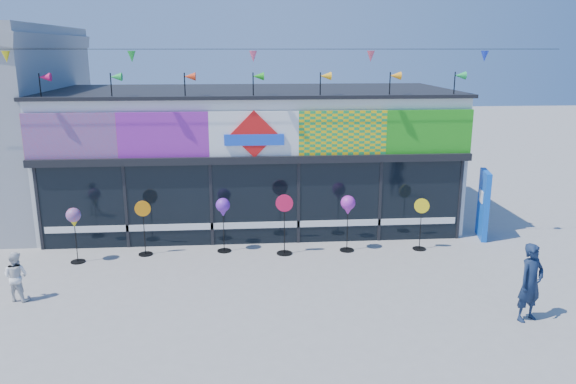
{
  "coord_description": "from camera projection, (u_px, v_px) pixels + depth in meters",
  "views": [
    {
      "loc": [
        -0.29,
        -11.52,
        5.33
      ],
      "look_at": [
        0.8,
        2.0,
        1.84
      ],
      "focal_mm": 35.0,
      "sensor_mm": 36.0,
      "label": 1
    }
  ],
  "objects": [
    {
      "name": "spinner_3",
      "position": [
        284.0,
        223.0,
        14.76
      ],
      "size": [
        0.46,
        0.42,
        1.63
      ],
      "color": "black",
      "rests_on": "ground"
    },
    {
      "name": "spinner_2",
      "position": [
        223.0,
        209.0,
        14.87
      ],
      "size": [
        0.38,
        0.38,
        1.49
      ],
      "color": "black",
      "rests_on": "ground"
    },
    {
      "name": "spinner_0",
      "position": [
        74.0,
        219.0,
        14.1
      ],
      "size": [
        0.37,
        0.37,
        1.45
      ],
      "color": "black",
      "rests_on": "ground"
    },
    {
      "name": "child",
      "position": [
        16.0,
        276.0,
        12.09
      ],
      "size": [
        0.6,
        0.43,
        1.1
      ],
      "primitive_type": "imported",
      "rotation": [
        0.0,
        0.0,
        2.89
      ],
      "color": "silver",
      "rests_on": "ground"
    },
    {
      "name": "blue_sign",
      "position": [
        483.0,
        204.0,
        16.05
      ],
      "size": [
        0.36,
        0.99,
        1.96
      ],
      "rotation": [
        0.0,
        0.0,
        -0.22
      ],
      "color": "blue",
      "rests_on": "ground"
    },
    {
      "name": "spinner_4",
      "position": [
        348.0,
        207.0,
        14.91
      ],
      "size": [
        0.39,
        0.39,
        1.54
      ],
      "color": "black",
      "rests_on": "ground"
    },
    {
      "name": "ground",
      "position": [
        259.0,
        295.0,
        12.47
      ],
      "size": [
        80.0,
        80.0,
        0.0
      ],
      "primitive_type": "plane",
      "color": "gray",
      "rests_on": "ground"
    },
    {
      "name": "kite_shop",
      "position": [
        253.0,
        155.0,
        17.69
      ],
      "size": [
        16.0,
        5.7,
        5.31
      ],
      "color": "silver",
      "rests_on": "ground"
    },
    {
      "name": "spinner_1",
      "position": [
        144.0,
        227.0,
        14.72
      ],
      "size": [
        0.42,
        0.38,
        1.48
      ],
      "color": "black",
      "rests_on": "ground"
    },
    {
      "name": "adult_man",
      "position": [
        531.0,
        283.0,
        11.15
      ],
      "size": [
        0.69,
        0.58,
        1.61
      ],
      "primitive_type": "imported",
      "rotation": [
        0.0,
        0.0,
        0.38
      ],
      "color": "#13213C",
      "rests_on": "ground"
    },
    {
      "name": "spinner_5",
      "position": [
        421.0,
        223.0,
        15.12
      ],
      "size": [
        0.39,
        0.36,
        1.43
      ],
      "color": "black",
      "rests_on": "ground"
    }
  ]
}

